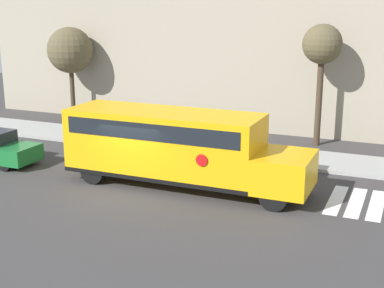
% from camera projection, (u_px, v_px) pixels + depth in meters
% --- Properties ---
extents(ground_plane, '(60.00, 60.00, 0.00)m').
position_uv_depth(ground_plane, '(132.00, 190.00, 20.45)').
color(ground_plane, '#3A3838').
extents(sidewalk_strip, '(44.00, 3.00, 0.15)m').
position_uv_depth(sidewalk_strip, '(197.00, 147.00, 26.21)').
color(sidewalk_strip, '#9E9E99').
rests_on(sidewalk_strip, ground).
extents(building_backdrop, '(32.00, 4.00, 10.58)m').
position_uv_depth(building_backdrop, '(241.00, 33.00, 30.67)').
color(building_backdrop, '#9E937F').
rests_on(building_backdrop, ground).
extents(crosswalk_stripes, '(3.30, 3.20, 0.01)m').
position_uv_depth(crosswalk_stripes, '(377.00, 205.00, 18.91)').
color(crosswalk_stripes, white).
rests_on(crosswalk_stripes, ground).
extents(school_bus, '(9.57, 2.57, 2.92)m').
position_uv_depth(school_bus, '(175.00, 144.00, 20.58)').
color(school_bus, '#EAA80F').
rests_on(school_bus, ground).
extents(tree_near_sidewalk, '(2.72, 2.72, 5.59)m').
position_uv_depth(tree_near_sidewalk, '(70.00, 51.00, 31.72)').
color(tree_near_sidewalk, '#423323').
rests_on(tree_near_sidewalk, ground).
extents(tree_far_sidewalk, '(1.93, 1.93, 5.99)m').
position_uv_depth(tree_far_sidewalk, '(322.00, 47.00, 25.73)').
color(tree_far_sidewalk, '#423323').
rests_on(tree_far_sidewalk, ground).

